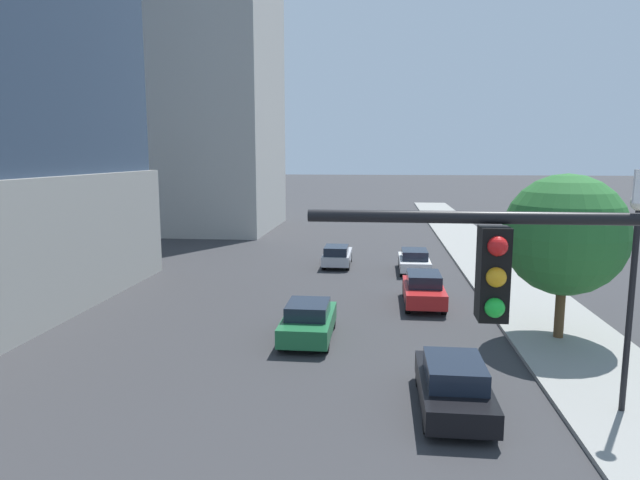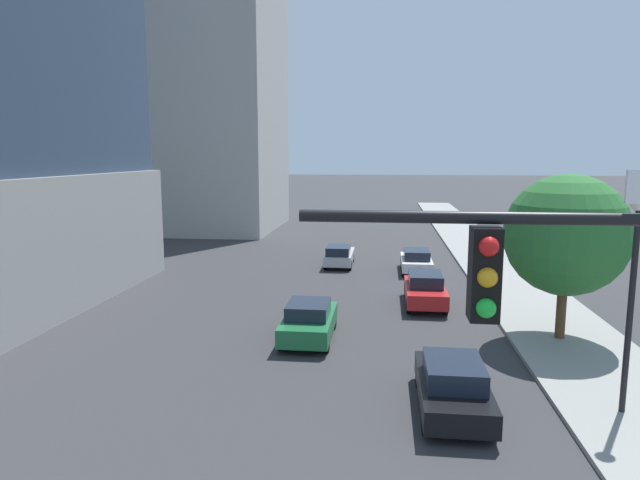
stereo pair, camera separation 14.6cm
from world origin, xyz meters
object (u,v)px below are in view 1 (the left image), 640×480
construction_building (191,47)px  car_red (424,289)px  street_lamp (633,272)px  street_tree (565,235)px  car_green (308,321)px  car_silver (337,255)px  car_black (453,385)px  car_white (414,260)px

construction_building → car_red: bearing=-53.0°
street_lamp → street_tree: 6.25m
car_green → street_lamp: bearing=-30.1°
street_lamp → car_red: bearing=112.8°
car_red → car_silver: car_red is taller
car_silver → car_green: bearing=-90.0°
car_black → car_silver: size_ratio=1.05×
car_white → car_silver: bearing=164.7°
construction_building → car_red: (19.87, -26.32, -16.20)m
car_white → car_red: 7.60m
car_black → car_silver: (-4.79, 19.91, -0.03)m
construction_building → car_white: size_ratio=9.13×
street_tree → car_silver: 16.90m
car_white → car_red: car_red is taller
construction_building → car_silver: (15.08, -17.41, -16.29)m
street_tree → car_white: street_tree is taller
construction_building → car_red: 36.75m
street_tree → car_white: size_ratio=1.51×
street_lamp → car_green: (-9.34, 5.42, -3.28)m
car_silver → construction_building: bearing=130.9°
construction_building → car_white: bearing=-43.3°
construction_building → car_green: construction_building is taller
street_tree → car_green: size_ratio=1.50×
car_black → car_red: size_ratio=1.02×
car_black → car_silver: car_black is taller
street_tree → car_green: 10.17m
construction_building → car_silver: construction_building is taller
car_black → street_lamp: bearing=1.9°
street_lamp → car_black: (-4.55, -0.15, -3.28)m
street_lamp → car_black: 5.61m
construction_building → car_green: size_ratio=9.07×
car_white → street_tree: bearing=-68.7°
construction_building → car_black: 45.30m
car_green → car_white: car_green is taller
car_black → car_red: (0.00, 11.00, 0.06)m
street_lamp → car_silver: size_ratio=1.44×
street_lamp → construction_building: bearing=123.3°
car_green → car_red: bearing=48.6°
construction_building → car_white: construction_building is taller
car_green → car_silver: size_ratio=1.01×
street_tree → street_lamp: bearing=-92.0°
street_lamp → car_silver: bearing=115.3°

